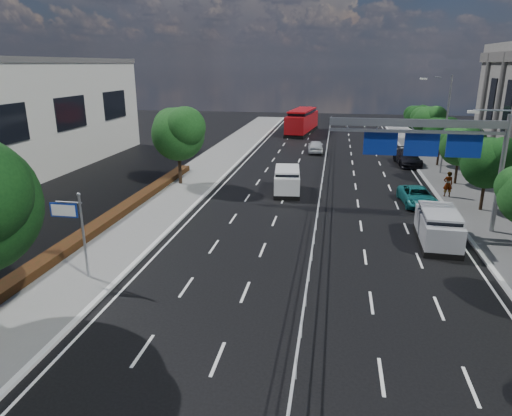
# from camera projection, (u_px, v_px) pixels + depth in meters

# --- Properties ---
(ground) EXTENTS (160.00, 160.00, 0.00)m
(ground) POSITION_uv_depth(u_px,v_px,m) (307.00, 297.00, 20.29)
(ground) COLOR black
(ground) RESTS_ON ground
(sidewalk_near) EXTENTS (5.00, 140.00, 0.14)m
(sidewalk_near) POSITION_uv_depth(u_px,v_px,m) (70.00, 276.00, 22.15)
(sidewalk_near) COLOR slate
(sidewalk_near) RESTS_ON ground
(kerb_near) EXTENTS (0.25, 140.00, 0.15)m
(kerb_near) POSITION_uv_depth(u_px,v_px,m) (118.00, 280.00, 21.74)
(kerb_near) COLOR silver
(kerb_near) RESTS_ON ground
(median_fence) EXTENTS (0.05, 85.00, 1.02)m
(median_fence) POSITION_uv_depth(u_px,v_px,m) (323.00, 173.00, 41.27)
(median_fence) COLOR silver
(median_fence) RESTS_ON ground
(hedge_near) EXTENTS (1.00, 36.00, 0.44)m
(hedge_near) POSITION_uv_depth(u_px,v_px,m) (88.00, 233.00, 27.05)
(hedge_near) COLOR black
(hedge_near) RESTS_ON sidewalk_near
(toilet_sign) EXTENTS (1.62, 0.18, 4.34)m
(toilet_sign) POSITION_uv_depth(u_px,v_px,m) (73.00, 221.00, 21.19)
(toilet_sign) COLOR gray
(toilet_sign) RESTS_ON ground
(overhead_gantry) EXTENTS (10.24, 0.38, 7.45)m
(overhead_gantry) POSITION_uv_depth(u_px,v_px,m) (436.00, 140.00, 26.94)
(overhead_gantry) COLOR gray
(overhead_gantry) RESTS_ON ground
(streetlight_far) EXTENTS (2.78, 2.40, 9.00)m
(streetlight_far) POSITION_uv_depth(u_px,v_px,m) (443.00, 118.00, 41.43)
(streetlight_far) COLOR gray
(streetlight_far) RESTS_ON ground
(near_tree_back) EXTENTS (4.84, 4.51, 6.69)m
(near_tree_back) POSITION_uv_depth(u_px,v_px,m) (179.00, 131.00, 37.73)
(near_tree_back) COLOR black
(near_tree_back) RESTS_ON ground
(far_tree_d) EXTENTS (3.85, 3.59, 5.34)m
(far_tree_d) POSITION_uv_depth(u_px,v_px,m) (489.00, 160.00, 30.94)
(far_tree_d) COLOR black
(far_tree_d) RESTS_ON ground
(far_tree_e) EXTENTS (3.63, 3.38, 5.13)m
(far_tree_e) POSITION_uv_depth(u_px,v_px,m) (461.00, 144.00, 38.03)
(far_tree_e) COLOR black
(far_tree_e) RESTS_ON ground
(far_tree_f) EXTENTS (3.52, 3.28, 5.02)m
(far_tree_f) POSITION_uv_depth(u_px,v_px,m) (442.00, 132.00, 45.09)
(far_tree_f) COLOR black
(far_tree_f) RESTS_ON ground
(far_tree_g) EXTENTS (3.96, 3.69, 5.45)m
(far_tree_g) POSITION_uv_depth(u_px,v_px,m) (428.00, 120.00, 52.05)
(far_tree_g) COLOR black
(far_tree_g) RESTS_ON ground
(far_tree_h) EXTENTS (3.41, 3.18, 4.91)m
(far_tree_h) POSITION_uv_depth(u_px,v_px,m) (417.00, 116.00, 59.20)
(far_tree_h) COLOR black
(far_tree_h) RESTS_ON ground
(white_minivan) EXTENTS (2.45, 4.80, 2.01)m
(white_minivan) POSITION_uv_depth(u_px,v_px,m) (287.00, 181.00, 36.52)
(white_minivan) COLOR black
(white_minivan) RESTS_ON ground
(red_bus) EXTENTS (4.26, 12.03, 3.52)m
(red_bus) POSITION_uv_depth(u_px,v_px,m) (302.00, 121.00, 67.81)
(red_bus) COLOR black
(red_bus) RESTS_ON ground
(near_car_silver) EXTENTS (1.98, 4.34, 1.44)m
(near_car_silver) POSITION_uv_depth(u_px,v_px,m) (316.00, 146.00, 53.20)
(near_car_silver) COLOR silver
(near_car_silver) RESTS_ON ground
(near_car_dark) EXTENTS (1.59, 4.10, 1.33)m
(near_car_dark) POSITION_uv_depth(u_px,v_px,m) (290.00, 131.00, 65.32)
(near_car_dark) COLOR black
(near_car_dark) RESTS_ON ground
(silver_minivan) EXTENTS (2.21, 4.89, 2.01)m
(silver_minivan) POSITION_uv_depth(u_px,v_px,m) (438.00, 227.00, 26.10)
(silver_minivan) COLOR black
(silver_minivan) RESTS_ON ground
(parked_car_teal) EXTENTS (2.57, 4.85, 1.30)m
(parked_car_teal) POSITION_uv_depth(u_px,v_px,m) (417.00, 196.00, 33.42)
(parked_car_teal) COLOR #166465
(parked_car_teal) RESTS_ON ground
(parked_car_dark) EXTENTS (2.61, 5.48, 1.54)m
(parked_car_dark) POSITION_uv_depth(u_px,v_px,m) (408.00, 157.00, 46.69)
(parked_car_dark) COLOR black
(parked_car_dark) RESTS_ON ground
(pedestrian_a) EXTENTS (0.76, 0.53, 1.96)m
(pedestrian_a) POSITION_uv_depth(u_px,v_px,m) (448.00, 184.00, 34.95)
(pedestrian_a) COLOR gray
(pedestrian_a) RESTS_ON sidewalk_far
(pedestrian_b) EXTENTS (0.88, 0.70, 1.74)m
(pedestrian_b) POSITION_uv_depth(u_px,v_px,m) (501.00, 192.00, 33.07)
(pedestrian_b) COLOR gray
(pedestrian_b) RESTS_ON sidewalk_far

